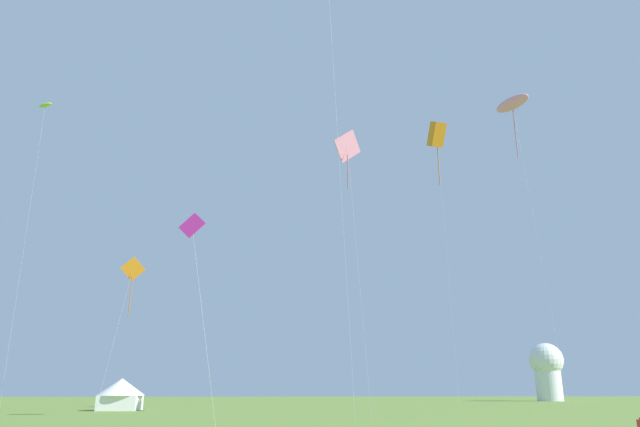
% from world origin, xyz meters
% --- Properties ---
extents(kite_magenta_diamond, '(3.11, 2.49, 12.55)m').
position_xyz_m(kite_magenta_diamond, '(-7.94, 31.20, 11.48)').
color(kite_magenta_diamond, '#E02DA3').
rests_on(kite_magenta_diamond, ground).
extents(kite_pink_parafoil, '(2.98, 3.93, 28.40)m').
position_xyz_m(kite_pink_parafoil, '(19.16, 43.46, 27.66)').
color(kite_pink_parafoil, pink).
rests_on(kite_pink_parafoil, ground).
extents(kite_orange_box, '(1.94, 2.81, 32.09)m').
position_xyz_m(kite_orange_box, '(15.90, 56.70, 30.45)').
color(kite_orange_box, orange).
rests_on(kite_orange_box, ground).
extents(kite_pink_diamond, '(2.49, 1.64, 21.85)m').
position_xyz_m(kite_pink_diamond, '(2.79, 38.51, 20.27)').
color(kite_pink_diamond, pink).
rests_on(kite_pink_diamond, ground).
extents(kite_orange_diamond, '(2.94, 1.61, 14.38)m').
position_xyz_m(kite_orange_diamond, '(-16.35, 53.02, 12.89)').
color(kite_orange_diamond, orange).
rests_on(kite_orange_diamond, ground).
extents(kite_lime_parafoil, '(2.08, 1.70, 34.19)m').
position_xyz_m(kite_lime_parafoil, '(-29.72, 59.89, 33.59)').
color(kite_lime_parafoil, '#99DB2D').
rests_on(kite_lime_parafoil, ground).
extents(festival_tent_left, '(4.81, 4.81, 3.13)m').
position_xyz_m(festival_tent_left, '(-17.84, 59.56, 1.73)').
color(festival_tent_left, white).
rests_on(festival_tent_left, ground).
extents(observatory_dome, '(6.40, 6.40, 10.80)m').
position_xyz_m(observatory_dome, '(50.81, 107.28, 6.01)').
color(observatory_dome, white).
rests_on(observatory_dome, ground).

